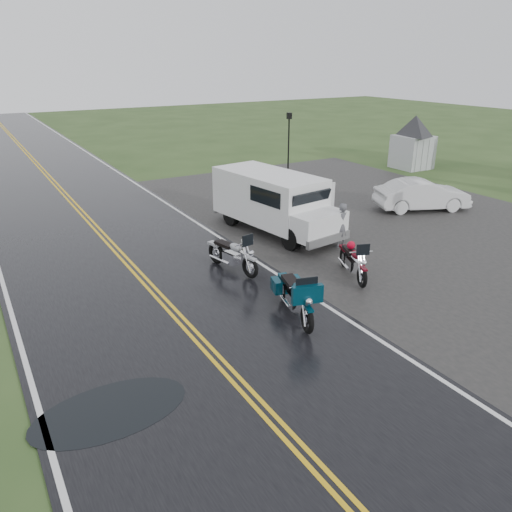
{
  "coord_description": "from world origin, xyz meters",
  "views": [
    {
      "loc": [
        -4.19,
        -9.79,
        6.49
      ],
      "look_at": [
        2.8,
        2.0,
        1.0
      ],
      "focal_mm": 35.0,
      "sensor_mm": 36.0,
      "label": 1
    }
  ],
  "objects_px": {
    "motorcycle_silver": "(250,259)",
    "person_at_van": "(341,226)",
    "visitor_center": "(415,129)",
    "lamp_post_far_right": "(289,145)",
    "motorcycle_red": "(363,269)",
    "motorcycle_teal": "(308,309)",
    "van_white": "(292,219)",
    "sedan_white": "(422,195)"
  },
  "relations": [
    {
      "from": "sedan_white",
      "to": "motorcycle_red",
      "type": "bearing_deg",
      "value": 144.01
    },
    {
      "from": "motorcycle_teal",
      "to": "sedan_white",
      "type": "height_order",
      "value": "motorcycle_teal"
    },
    {
      "from": "visitor_center",
      "to": "lamp_post_far_right",
      "type": "relative_size",
      "value": 4.39
    },
    {
      "from": "motorcycle_red",
      "to": "motorcycle_silver",
      "type": "height_order",
      "value": "motorcycle_silver"
    },
    {
      "from": "motorcycle_silver",
      "to": "lamp_post_far_right",
      "type": "bearing_deg",
      "value": 39.59
    },
    {
      "from": "person_at_van",
      "to": "lamp_post_far_right",
      "type": "bearing_deg",
      "value": -125.58
    },
    {
      "from": "van_white",
      "to": "sedan_white",
      "type": "relative_size",
      "value": 1.44
    },
    {
      "from": "motorcycle_silver",
      "to": "person_at_van",
      "type": "relative_size",
      "value": 1.43
    },
    {
      "from": "person_at_van",
      "to": "lamp_post_far_right",
      "type": "relative_size",
      "value": 0.45
    },
    {
      "from": "motorcycle_red",
      "to": "motorcycle_silver",
      "type": "distance_m",
      "value": 3.41
    },
    {
      "from": "van_white",
      "to": "sedan_white",
      "type": "bearing_deg",
      "value": 0.7
    },
    {
      "from": "motorcycle_red",
      "to": "sedan_white",
      "type": "bearing_deg",
      "value": 53.48
    },
    {
      "from": "motorcycle_silver",
      "to": "person_at_van",
      "type": "bearing_deg",
      "value": -0.88
    },
    {
      "from": "van_white",
      "to": "lamp_post_far_right",
      "type": "height_order",
      "value": "lamp_post_far_right"
    },
    {
      "from": "motorcycle_teal",
      "to": "lamp_post_far_right",
      "type": "relative_size",
      "value": 0.68
    },
    {
      "from": "visitor_center",
      "to": "lamp_post_far_right",
      "type": "height_order",
      "value": "visitor_center"
    },
    {
      "from": "motorcycle_red",
      "to": "lamp_post_far_right",
      "type": "distance_m",
      "value": 15.21
    },
    {
      "from": "motorcycle_red",
      "to": "motorcycle_teal",
      "type": "bearing_deg",
      "value": -134.57
    },
    {
      "from": "motorcycle_silver",
      "to": "sedan_white",
      "type": "bearing_deg",
      "value": 2.53
    },
    {
      "from": "motorcycle_teal",
      "to": "sedan_white",
      "type": "xyz_separation_m",
      "value": [
        10.93,
        6.25,
        -0.05
      ]
    },
    {
      "from": "visitor_center",
      "to": "person_at_van",
      "type": "xyz_separation_m",
      "value": [
        -12.86,
        -8.66,
        -1.58
      ]
    },
    {
      "from": "visitor_center",
      "to": "sedan_white",
      "type": "relative_size",
      "value": 3.85
    },
    {
      "from": "sedan_white",
      "to": "motorcycle_teal",
      "type": "bearing_deg",
      "value": 141.94
    },
    {
      "from": "motorcycle_red",
      "to": "visitor_center",
      "type": "bearing_deg",
      "value": 60.55
    },
    {
      "from": "visitor_center",
      "to": "van_white",
      "type": "relative_size",
      "value": 2.67
    },
    {
      "from": "motorcycle_red",
      "to": "van_white",
      "type": "xyz_separation_m",
      "value": [
        0.0,
        3.73,
        0.52
      ]
    },
    {
      "from": "motorcycle_teal",
      "to": "sedan_white",
      "type": "bearing_deg",
      "value": 45.83
    },
    {
      "from": "motorcycle_red",
      "to": "lamp_post_far_right",
      "type": "xyz_separation_m",
      "value": [
        6.58,
        13.66,
        1.16
      ]
    },
    {
      "from": "motorcycle_red",
      "to": "van_white",
      "type": "distance_m",
      "value": 3.77
    },
    {
      "from": "motorcycle_teal",
      "to": "person_at_van",
      "type": "bearing_deg",
      "value": 59.29
    },
    {
      "from": "van_white",
      "to": "lamp_post_far_right",
      "type": "relative_size",
      "value": 1.64
    },
    {
      "from": "motorcycle_red",
      "to": "person_at_van",
      "type": "relative_size",
      "value": 1.36
    },
    {
      "from": "visitor_center",
      "to": "sedan_white",
      "type": "xyz_separation_m",
      "value": [
        -6.61,
        -6.81,
        -1.72
      ]
    },
    {
      "from": "person_at_van",
      "to": "motorcycle_red",
      "type": "bearing_deg",
      "value": 50.2
    },
    {
      "from": "motorcycle_silver",
      "to": "motorcycle_teal",
      "type": "bearing_deg",
      "value": -108.71
    },
    {
      "from": "sedan_white",
      "to": "person_at_van",
      "type": "bearing_deg",
      "value": 128.66
    },
    {
      "from": "van_white",
      "to": "person_at_van",
      "type": "relative_size",
      "value": 3.66
    },
    {
      "from": "person_at_van",
      "to": "sedan_white",
      "type": "distance_m",
      "value": 6.52
    },
    {
      "from": "lamp_post_far_right",
      "to": "visitor_center",
      "type": "bearing_deg",
      "value": -13.41
    },
    {
      "from": "visitor_center",
      "to": "van_white",
      "type": "bearing_deg",
      "value": -151.16
    },
    {
      "from": "motorcycle_teal",
      "to": "motorcycle_silver",
      "type": "xyz_separation_m",
      "value": [
        0.44,
        3.59,
        -0.04
      ]
    },
    {
      "from": "motorcycle_red",
      "to": "motorcycle_teal",
      "type": "xyz_separation_m",
      "value": [
        -2.97,
        -1.31,
        0.07
      ]
    }
  ]
}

